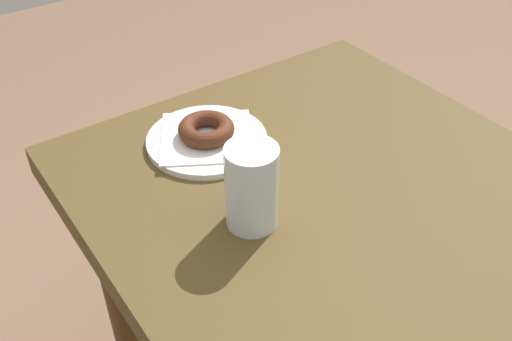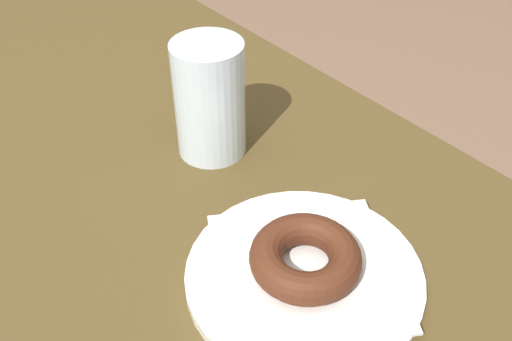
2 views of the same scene
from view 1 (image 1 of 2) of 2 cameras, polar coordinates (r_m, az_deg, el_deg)
The scene contains 5 objects.
table at distance 0.97m, azimuth 10.96°, elevation -10.03°, with size 0.98×0.74×0.76m.
plate_chocolate_ring at distance 1.02m, azimuth -4.87°, elevation 3.01°, with size 0.21×0.21×0.01m, color white.
napkin_chocolate_ring at distance 1.02m, azimuth -4.89°, elevation 3.34°, with size 0.16×0.16×0.00m, color white.
donut_chocolate_ring at distance 1.01m, azimuth -4.94°, elevation 4.09°, with size 0.10×0.10×0.03m, color #4D2515.
water_glass at distance 0.82m, azimuth -0.44°, elevation -1.63°, with size 0.08×0.08×0.13m, color silver.
Camera 1 is at (0.41, -0.51, 1.36)m, focal length 40.49 mm.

